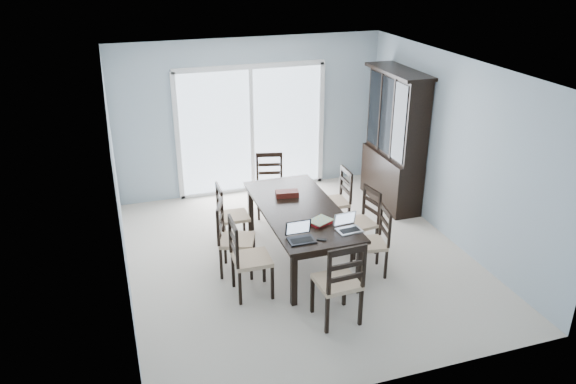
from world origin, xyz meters
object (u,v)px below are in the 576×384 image
chair_end_near (341,275)px  laptop_dark (302,237)px  hot_tub (187,145)px  game_box (287,194)px  china_hutch (395,141)px  chair_right_far (339,193)px  chair_left_mid (229,231)px  chair_end_far (270,178)px  dining_table (300,214)px  chair_right_near (377,234)px  chair_left_near (243,250)px  laptop_silver (349,227)px  chair_left_far (227,209)px  chair_right_mid (365,214)px  cell_phone (322,240)px

chair_end_near → laptop_dark: 0.73m
hot_tub → chair_end_near: bearing=-80.0°
game_box → hot_tub: hot_tub is taller
china_hutch → chair_right_far: bearing=-153.4°
chair_left_mid → hot_tub: bearing=-160.3°
chair_right_far → chair_end_far: 1.19m
chair_right_far → hot_tub: bearing=31.7°
dining_table → chair_right_near: (0.82, -0.63, -0.12)m
china_hutch → chair_left_near: 3.51m
dining_table → laptop_silver: 0.87m
chair_right_near → laptop_dark: bearing=109.8°
chair_left_mid → hot_tub: size_ratio=0.56×
laptop_dark → laptop_silver: (0.63, 0.06, -0.00)m
chair_left_far → dining_table: bearing=51.5°
chair_right_mid → dining_table: bearing=77.2°
chair_end_near → chair_left_near: bearing=131.5°
chair_left_mid → cell_phone: (0.92, -0.85, 0.16)m
chair_right_near → chair_right_far: (0.02, 1.29, 0.02)m
chair_end_far → laptop_silver: bearing=111.7°
laptop_dark → hot_tub: 4.54m
chair_right_mid → chair_end_near: 1.75m
dining_table → chair_end_near: chair_end_near is taller
china_hutch → game_box: bearing=-158.2°
chair_left_far → chair_right_mid: bearing=68.1°
chair_end_near → laptop_silver: size_ratio=3.88×
dining_table → china_hutch: 2.41m
chair_end_far → dining_table: bearing=102.4°
cell_phone → hot_tub: hot_tub is taller
dining_table → hot_tub: (-0.95, 3.64, -0.15)m
chair_right_near → chair_right_far: bearing=8.3°
chair_left_near → hot_tub: chair_left_near is taller
chair_right_near → chair_end_far: bearing=29.3°
chair_right_mid → chair_left_mid: bearing=79.9°
chair_left_near → chair_left_mid: size_ratio=1.03×
laptop_dark → cell_phone: laptop_dark is taller
chair_end_far → game_box: bearing=99.7°
chair_left_far → chair_right_far: size_ratio=0.97×
chair_right_mid → chair_right_far: chair_right_far is taller
chair_right_far → laptop_silver: bearing=162.3°
china_hutch → chair_left_far: china_hutch is taller
chair_right_far → game_box: 0.94m
chair_right_far → china_hutch: bearing=-62.6°
china_hutch → cell_phone: china_hutch is taller
chair_right_near → cell_phone: chair_right_near is taller
laptop_dark → chair_left_far: bearing=110.9°
chair_left_mid → chair_right_far: (1.80, 0.69, -0.02)m
china_hutch → chair_right_far: (-1.18, -0.59, -0.50)m
chair_end_far → cell_phone: (-0.07, -2.41, 0.17)m
china_hutch → chair_left_mid: (-2.99, -1.29, -0.47)m
china_hutch → chair_right_mid: china_hutch is taller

